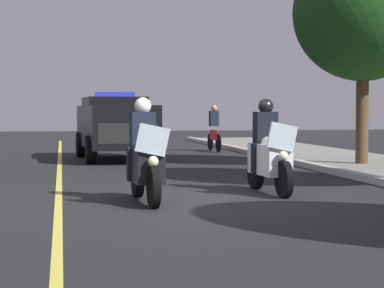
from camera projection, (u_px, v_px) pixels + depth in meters
The scene contains 7 objects.
ground_plane at pixel (203, 201), 11.99m from camera, with size 80.00×80.00×0.00m, color black.
lane_stripe_center at pixel (58, 204), 11.56m from camera, with size 48.00×0.12×0.01m, color #E0D14C.
police_motorcycle_lead_left at pixel (145, 160), 11.77m from camera, with size 2.14×0.61×1.72m.
police_motorcycle_lead_right at pixel (269, 155), 13.05m from camera, with size 2.14×0.61×1.72m.
police_suv at pixel (115, 125), 21.76m from camera, with size 5.01×2.32×2.05m.
cyclist_background at pixel (214, 128), 26.16m from camera, with size 1.76×0.33×1.69m.
tree_far_back at pixel (363, 13), 18.80m from camera, with size 3.69×3.69×5.78m.
Camera 1 is at (11.70, -2.31, 1.51)m, focal length 67.33 mm.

